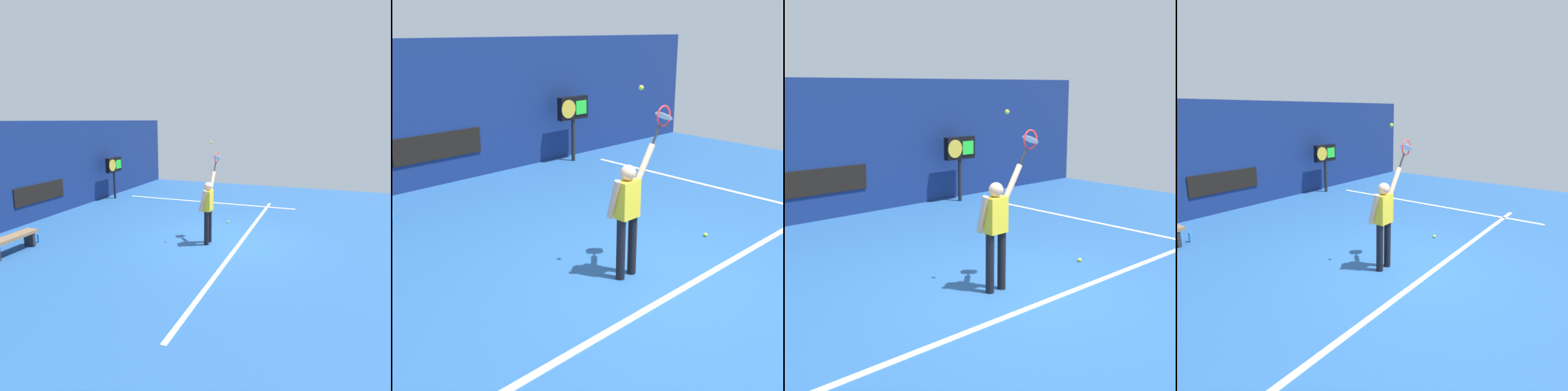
% 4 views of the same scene
% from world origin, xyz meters
% --- Properties ---
extents(ground_plane, '(18.00, 18.00, 0.00)m').
position_xyz_m(ground_plane, '(0.00, 0.00, 0.00)').
color(ground_plane, '#23518C').
extents(back_wall, '(18.00, 0.20, 3.28)m').
position_xyz_m(back_wall, '(0.00, 6.57, 1.64)').
color(back_wall, navy).
rests_on(back_wall, ground_plane).
extents(sponsor_banner_center, '(2.20, 0.03, 0.60)m').
position_xyz_m(sponsor_banner_center, '(0.00, 6.45, 0.92)').
color(sponsor_banner_center, black).
extents(court_baseline, '(10.00, 0.10, 0.01)m').
position_xyz_m(court_baseline, '(0.00, -0.44, 0.01)').
color(court_baseline, white).
rests_on(court_baseline, ground_plane).
extents(court_sideline, '(0.10, 7.00, 0.01)m').
position_xyz_m(court_sideline, '(4.36, 2.00, 0.01)').
color(court_sideline, white).
rests_on(court_sideline, ground_plane).
extents(tennis_player, '(0.79, 0.31, 1.92)m').
position_xyz_m(tennis_player, '(-0.39, 0.40, 1.01)').
color(tennis_player, black).
rests_on(tennis_player, ground_plane).
extents(tennis_racket, '(0.47, 0.27, 0.60)m').
position_xyz_m(tennis_racket, '(0.33, 0.39, 2.25)').
color(tennis_racket, black).
extents(tennis_ball, '(0.07, 0.07, 0.07)m').
position_xyz_m(tennis_ball, '(-0.18, 0.39, 2.72)').
color(tennis_ball, '#CCE033').
extents(scoreboard_clock, '(0.96, 0.20, 1.75)m').
position_xyz_m(scoreboard_clock, '(3.74, 5.96, 1.37)').
color(scoreboard_clock, black).
rests_on(scoreboard_clock, ground_plane).
extents(spare_ball, '(0.07, 0.07, 0.07)m').
position_xyz_m(spare_ball, '(1.73, 0.40, 0.03)').
color(spare_ball, '#CCE033').
rests_on(spare_ball, ground_plane).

